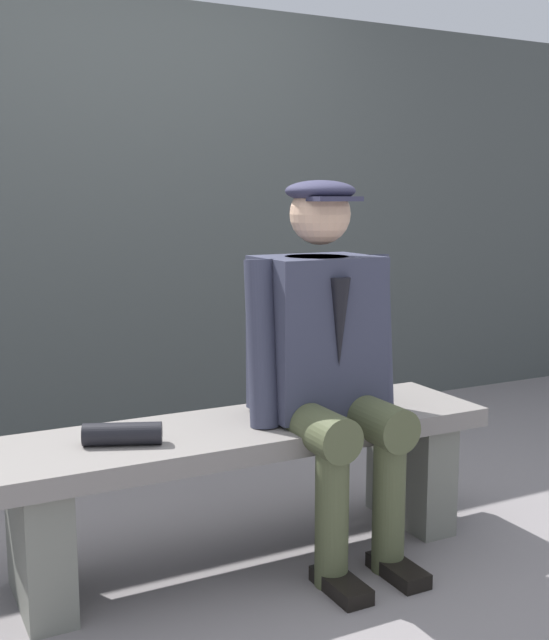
% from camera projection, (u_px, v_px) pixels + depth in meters
% --- Properties ---
extents(ground_plane, '(30.00, 30.00, 0.00)m').
position_uv_depth(ground_plane, '(247.00, 558.00, 2.76)').
color(ground_plane, slate).
extents(bench, '(1.75, 0.46, 0.49)m').
position_uv_depth(bench, '(246.00, 464.00, 2.71)').
color(bench, slate).
rests_on(bench, ground).
extents(seated_man, '(0.57, 0.63, 1.31)m').
position_uv_depth(seated_man, '(325.00, 352.00, 2.72)').
color(seated_man, '#34374B').
rests_on(seated_man, ground).
extents(rolled_magazine, '(0.25, 0.16, 0.07)m').
position_uv_depth(rolled_magazine, '(122.00, 434.00, 2.45)').
color(rolled_magazine, black).
rests_on(rolled_magazine, bench).
extents(stadium_wall, '(12.00, 0.24, 2.24)m').
position_uv_depth(stadium_wall, '(106.00, 223.00, 4.07)').
color(stadium_wall, '#434847').
rests_on(stadium_wall, ground).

